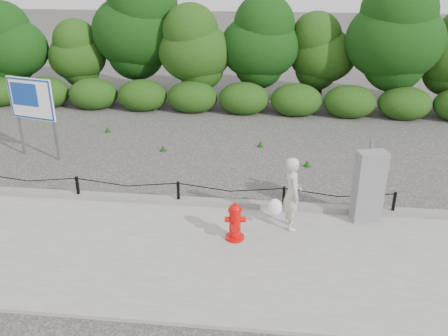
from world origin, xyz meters
TOP-DOWN VIEW (x-y plane):
  - ground at (0.00, 0.00)m, footprint 90.00×90.00m
  - sidewalk at (0.00, -2.00)m, footprint 14.00×4.00m
  - curb at (0.00, 0.05)m, footprint 14.00×0.22m
  - chain_barrier at (0.00, 0.00)m, footprint 10.06×0.06m
  - treeline at (0.61, 8.95)m, footprint 20.13×3.98m
  - fire_hydrant at (1.48, -1.38)m, footprint 0.45×0.47m
  - pedestrian at (2.63, -0.77)m, footprint 0.75×0.67m
  - utility_cabinet at (4.33, -0.24)m, footprint 0.70×0.52m
  - advertising_sign at (-4.76, 2.60)m, footprint 1.48×0.45m

SIDE VIEW (x-z plane):
  - ground at x=0.00m, z-range 0.00..0.00m
  - sidewalk at x=0.00m, z-range 0.00..0.08m
  - curb at x=0.00m, z-range 0.08..0.22m
  - chain_barrier at x=0.00m, z-range 0.16..0.76m
  - fire_hydrant at x=1.48m, z-range 0.06..0.91m
  - pedestrian at x=2.63m, z-range 0.06..1.71m
  - utility_cabinet at x=4.33m, z-range 0.00..1.82m
  - advertising_sign at x=-4.76m, z-range 0.50..2.92m
  - treeline at x=0.61m, z-range 0.08..5.09m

